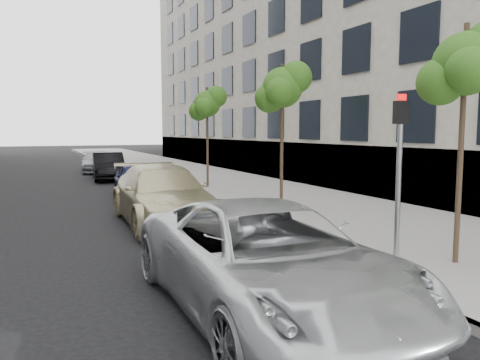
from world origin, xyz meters
TOP-DOWN VIEW (x-y plane):
  - ground at (0.00, 0.00)m, footprint 160.00×160.00m
  - sidewalk at (4.30, 24.00)m, footprint 6.40×72.00m
  - curb at (1.18, 24.00)m, footprint 0.15×72.00m
  - tree_near at (3.23, 1.50)m, footprint 1.52×1.32m
  - tree_mid at (3.23, 8.00)m, footprint 1.60×1.40m
  - tree_far at (3.23, 14.50)m, footprint 1.53×1.33m
  - signal_pole at (2.38, 2.15)m, footprint 0.27×0.23m
  - minivan at (-0.92, 1.11)m, footprint 2.64×5.58m
  - suv at (-0.57, 7.84)m, footprint 2.40×5.53m
  - sedan_blue at (-0.10, 13.23)m, footprint 1.99×4.15m
  - sedan_black at (-0.10, 20.43)m, footprint 1.89×4.41m
  - sedan_rear at (-0.10, 25.30)m, footprint 2.12×4.39m

SIDE VIEW (x-z plane):
  - ground at x=0.00m, z-range 0.00..0.00m
  - sidewalk at x=4.30m, z-range 0.00..0.14m
  - curb at x=1.18m, z-range 0.00..0.14m
  - sedan_rear at x=-0.10m, z-range 0.00..1.23m
  - sedan_blue at x=-0.10m, z-range 0.00..1.37m
  - sedan_black at x=-0.10m, z-range 0.00..1.41m
  - minivan at x=-0.92m, z-range 0.00..1.54m
  - suv at x=-0.57m, z-range 0.00..1.58m
  - signal_pole at x=2.38m, z-range 0.53..3.60m
  - tree_far at x=3.23m, z-range 1.53..5.83m
  - tree_near at x=3.23m, z-range 1.55..5.87m
  - tree_mid at x=3.23m, z-range 1.59..6.08m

